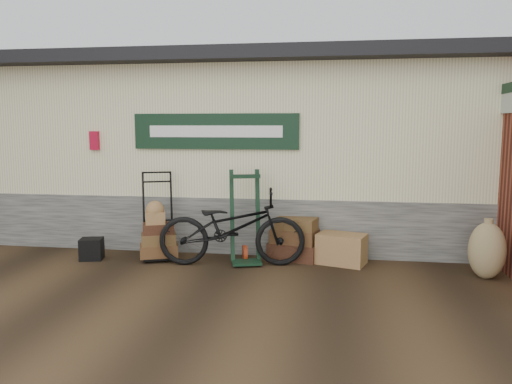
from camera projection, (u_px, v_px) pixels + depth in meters
ground at (222, 272)px, 6.99m from camera, size 80.00×80.00×0.00m
station_building at (252, 148)px, 9.46m from camera, size 14.40×4.10×3.20m
porter_trolley at (158, 215)px, 7.67m from camera, size 0.82×0.72×1.36m
green_barrow at (245, 217)px, 7.37m from camera, size 0.60×0.55×1.39m
suitcase_stack at (294, 238)px, 7.64m from camera, size 0.83×0.63×0.66m
wicker_hamper at (342, 249)px, 7.40m from camera, size 0.79×0.64×0.45m
black_trunk at (92, 249)px, 7.63m from camera, size 0.39×0.35×0.33m
bicycle at (232, 223)px, 7.27m from camera, size 1.03×2.22×1.24m
burlap_sack_left at (487, 251)px, 6.65m from camera, size 0.60×0.56×0.77m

